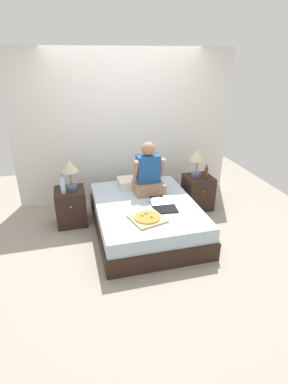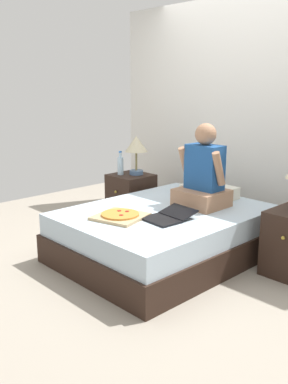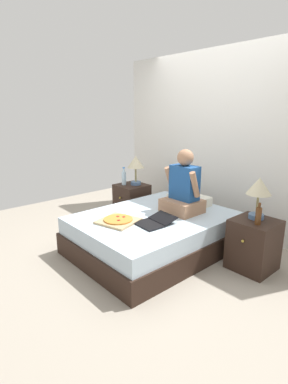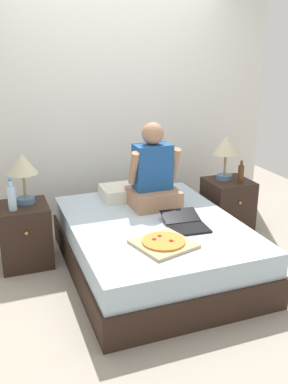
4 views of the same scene
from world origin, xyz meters
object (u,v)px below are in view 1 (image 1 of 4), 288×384
water_bottle (63,186)px  bed (146,217)px  nightstand_right (198,192)px  laptop (164,206)px  lamp_on_right_nightstand (198,157)px  pizza_box (147,218)px  nightstand_left (71,207)px  person_seated (148,174)px  lamp_on_left_nightstand (69,168)px  beer_bottle (206,173)px

water_bottle → bed: bearing=-20.2°
nightstand_right → laptop: nightstand_right is taller
laptop → lamp_on_right_nightstand: bearing=43.3°
nightstand_right → pizza_box: bearing=-139.9°
lamp_on_right_nightstand → nightstand_left: bearing=-178.6°
water_bottle → person_seated: (1.26, -0.05, 0.07)m
lamp_on_right_nightstand → person_seated: size_ratio=0.58×
nightstand_right → pizza_box: (-1.14, -0.96, 0.19)m
bed → water_bottle: bearing=159.8°
laptop → bed: bearing=135.5°
nightstand_left → pizza_box: size_ratio=1.14×
water_bottle → person_seated: bearing=-2.2°
bed → lamp_on_left_nightstand: bearing=151.1°
bed → laptop: 0.39m
nightstand_right → beer_bottle: beer_bottle is taller
nightstand_left → person_seated: (1.18, -0.14, 0.46)m
bed → water_bottle: (-1.12, 0.41, 0.45)m
water_bottle → beer_bottle: (2.23, -0.01, -0.02)m
nightstand_left → pizza_box: nightstand_left is taller
bed → laptop: (0.21, -0.20, 0.25)m
person_seated → beer_bottle: bearing=2.2°
bed → laptop: laptop is taller
bed → beer_bottle: beer_bottle is taller
lamp_on_right_nightstand → person_seated: bearing=-167.9°
nightstand_right → beer_bottle: 0.40m
lamp_on_right_nightstand → water_bottle: bearing=-176.2°
bed → pizza_box: pizza_box is taller
laptop → nightstand_right: bearing=40.3°
water_bottle → beer_bottle: bearing=-0.3°
nightstand_right → beer_bottle: (0.07, -0.10, 0.38)m
laptop → pizza_box: size_ratio=0.89×
lamp_on_left_nightstand → water_bottle: 0.28m
nightstand_right → pizza_box: nightstand_right is taller
nightstand_left → beer_bottle: size_ratio=2.43×
nightstand_left → pizza_box: bearing=-45.8°
water_bottle → nightstand_right: (2.16, 0.09, -0.39)m
lamp_on_left_nightstand → pizza_box: 1.42m
water_bottle → lamp_on_right_nightstand: size_ratio=0.61×
water_bottle → nightstand_right: size_ratio=0.49×
lamp_on_right_nightstand → person_seated: person_seated is taller
nightstand_left → lamp_on_left_nightstand: bearing=51.4°
laptop → pizza_box: (-0.31, -0.26, -0.00)m
bed → nightstand_right: bearing=25.8°
lamp_on_left_nightstand → person_seated: bearing=-9.4°
nightstand_left → laptop: 1.45m
lamp_on_right_nightstand → laptop: size_ratio=1.02×
nightstand_right → pizza_box: 1.51m
water_bottle → pizza_box: 1.36m
lamp_on_left_nightstand → water_bottle: lamp_on_left_nightstand is taller
lamp_on_right_nightstand → beer_bottle: 0.29m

